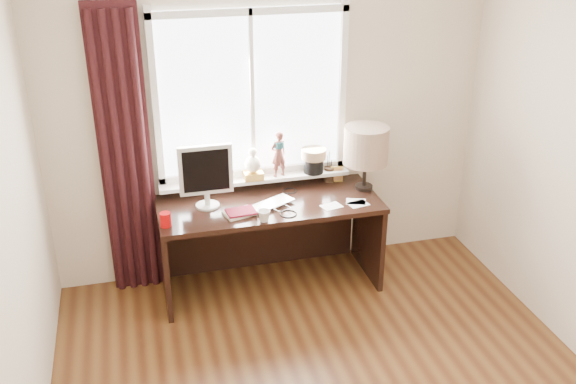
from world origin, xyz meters
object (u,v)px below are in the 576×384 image
object	(u,v)px
table_lamp	(366,146)
red_cup	(165,220)
mug	(264,215)
desk	(267,224)
laptop	(272,204)
monitor	(206,173)

from	to	relation	value
table_lamp	red_cup	bearing A→B (deg)	-171.06
mug	desk	xyz separation A→B (m)	(0.11, 0.40, -0.29)
laptop	monitor	world-z (taller)	monitor
laptop	mug	bearing A→B (deg)	-143.80
desk	table_lamp	size ratio (longest dim) A/B	3.27
mug	table_lamp	distance (m)	1.01
red_cup	monitor	xyz separation A→B (m)	(0.33, 0.24, 0.23)
red_cup	desk	xyz separation A→B (m)	(0.80, 0.30, -0.30)
red_cup	monitor	bearing A→B (deg)	36.19
desk	table_lamp	bearing A→B (deg)	-3.40
laptop	table_lamp	size ratio (longest dim) A/B	0.69
mug	desk	bearing A→B (deg)	74.86
laptop	monitor	bearing A→B (deg)	138.74
laptop	desk	distance (m)	0.31
desk	mug	bearing A→B (deg)	-105.14
red_cup	desk	distance (m)	0.90
laptop	monitor	size ratio (longest dim) A/B	0.73
laptop	red_cup	bearing A→B (deg)	161.31
monitor	laptop	bearing A→B (deg)	-13.36
mug	table_lamp	bearing A→B (deg)	21.34
red_cup	table_lamp	xyz separation A→B (m)	(1.59, 0.25, 0.31)
red_cup	table_lamp	size ratio (longest dim) A/B	0.20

